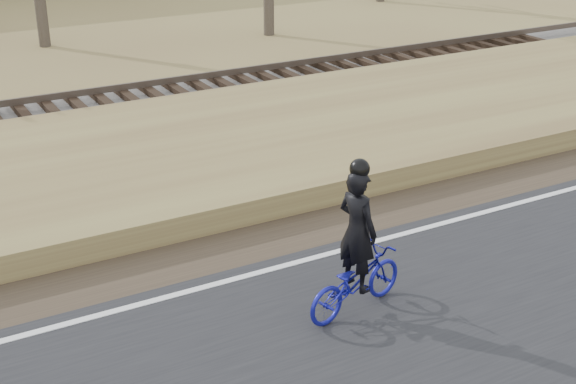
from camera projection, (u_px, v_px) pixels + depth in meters
ground at (29, 347)px, 10.09m from camera, size 120.00×120.00×0.00m
edge_line at (24, 335)px, 10.23m from camera, size 120.00×0.12×0.01m
shoulder at (9, 303)px, 11.05m from camera, size 120.00×1.60×0.04m
cyclist at (356, 264)px, 10.53m from camera, size 1.75×0.94×2.17m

